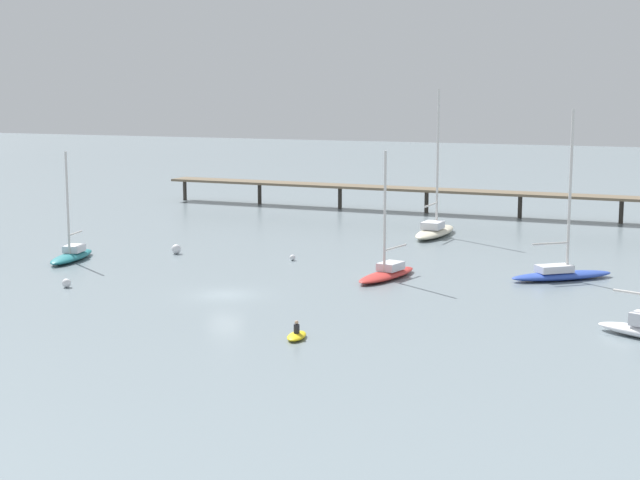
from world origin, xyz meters
TOP-DOWN VIEW (x-y plane):
  - ground_plane at (0.00, 0.00)m, footprint 400.00×400.00m
  - pier at (12.26, 51.07)m, footprint 70.38×4.89m
  - sailboat_red at (8.91, 10.66)m, footprint 3.57×8.10m
  - sailboat_teal at (-19.40, 7.58)m, footprint 3.60×7.64m
  - sailboat_blue at (21.80, 15.44)m, footprint 8.15×7.30m
  - sailboat_cream at (6.17, 33.57)m, footprint 2.95×9.71m
  - dinghy_yellow at (9.99, -9.42)m, footprint 1.46×2.48m
  - mooring_buoy_far at (-1.40, 15.05)m, footprint 0.52×0.52m
  - mooring_buoy_outer at (-12.46, -2.27)m, footprint 0.68×0.68m
  - mooring_buoy_mid at (-12.67, 14.08)m, footprint 0.88×0.88m

SIDE VIEW (x-z plane):
  - ground_plane at x=0.00m, z-range 0.00..0.00m
  - dinghy_yellow at x=9.99m, z-range -0.35..0.79m
  - mooring_buoy_far at x=-1.40m, z-range 0.00..0.52m
  - mooring_buoy_outer at x=-12.46m, z-range 0.00..0.68m
  - mooring_buoy_mid at x=-12.67m, z-range 0.00..0.88m
  - sailboat_teal at x=-19.40m, z-range -4.23..5.40m
  - sailboat_red at x=8.91m, z-range -4.51..5.69m
  - sailboat_blue at x=21.80m, z-range -6.00..7.43m
  - sailboat_cream at x=6.17m, z-range -6.71..8.25m
  - pier at x=12.26m, z-range 0.30..6.73m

